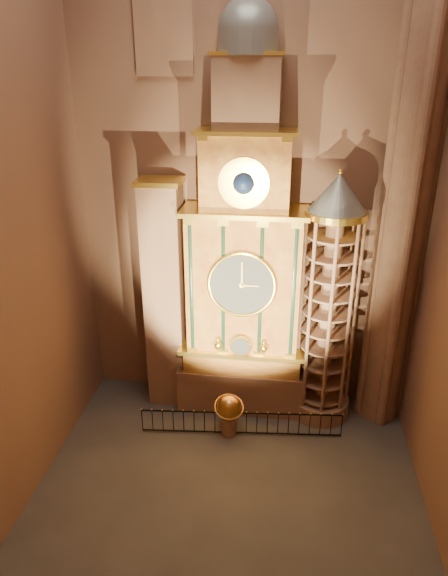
# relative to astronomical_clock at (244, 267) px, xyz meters

# --- Properties ---
(floor) EXTENTS (14.00, 14.00, 0.00)m
(floor) POSITION_rel_astronomical_clock_xyz_m (0.00, -4.96, -6.68)
(floor) COLOR #383330
(floor) RESTS_ON ground
(wall_back) EXTENTS (22.00, 0.00, 22.00)m
(wall_back) POSITION_rel_astronomical_clock_xyz_m (0.00, 1.04, 4.32)
(wall_back) COLOR #8D624B
(wall_back) RESTS_ON floor
(wall_left) EXTENTS (0.00, 22.00, 22.00)m
(wall_left) POSITION_rel_astronomical_clock_xyz_m (-7.00, -4.96, 4.32)
(wall_left) COLOR #8D624B
(wall_left) RESTS_ON floor
(astronomical_clock) EXTENTS (5.60, 2.41, 16.70)m
(astronomical_clock) POSITION_rel_astronomical_clock_xyz_m (0.00, 0.00, 0.00)
(astronomical_clock) COLOR #8C634C
(astronomical_clock) RESTS_ON floor
(portrait_tower) EXTENTS (1.80, 1.60, 10.20)m
(portrait_tower) POSITION_rel_astronomical_clock_xyz_m (-3.40, 0.02, -1.53)
(portrait_tower) COLOR #8C634C
(portrait_tower) RESTS_ON floor
(stair_turret) EXTENTS (2.50, 2.50, 10.80)m
(stair_turret) POSITION_rel_astronomical_clock_xyz_m (3.50, -0.26, -1.41)
(stair_turret) COLOR #8C634C
(stair_turret) RESTS_ON floor
(gothic_pier) EXTENTS (2.04, 2.04, 22.00)m
(gothic_pier) POSITION_rel_astronomical_clock_xyz_m (6.10, 0.04, 4.32)
(gothic_pier) COLOR #8C634C
(gothic_pier) RESTS_ON floor
(celestial_globe) EXTENTS (1.53, 1.48, 1.81)m
(celestial_globe) POSITION_rel_astronomical_clock_xyz_m (-0.35, -2.19, -5.60)
(celestial_globe) COLOR #8C634C
(celestial_globe) RESTS_ON floor
(iron_railing) EXTENTS (8.30, 0.75, 1.07)m
(iron_railing) POSITION_rel_astronomical_clock_xyz_m (0.17, -2.27, -6.10)
(iron_railing) COLOR black
(iron_railing) RESTS_ON floor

